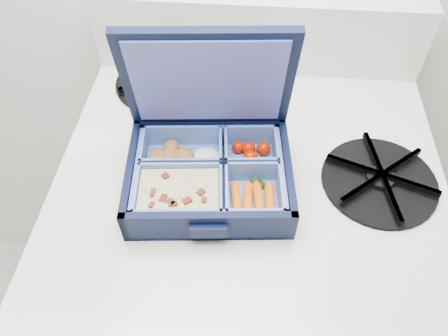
# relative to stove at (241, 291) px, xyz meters

# --- Properties ---
(stove) EXTENTS (0.55, 0.55, 0.82)m
(stove) POSITION_rel_stove_xyz_m (0.00, 0.00, 0.00)
(stove) COLOR silver
(stove) RESTS_ON floor
(bento_box) EXTENTS (0.23, 0.19, 0.05)m
(bento_box) POSITION_rel_stove_xyz_m (-0.05, -0.03, 0.44)
(bento_box) COLOR black
(bento_box) RESTS_ON stove
(burner_grate) EXTENTS (0.21, 0.21, 0.02)m
(burner_grate) POSITION_rel_stove_xyz_m (0.18, -0.01, 0.42)
(burner_grate) COLOR black
(burner_grate) RESTS_ON stove
(burner_grate_rear) EXTENTS (0.20, 0.20, 0.02)m
(burner_grate_rear) POSITION_rel_stove_xyz_m (-0.16, 0.18, 0.42)
(burner_grate_rear) COLOR black
(burner_grate_rear) RESTS_ON stove
(fork) EXTENTS (0.13, 0.15, 0.01)m
(fork) POSITION_rel_stove_xyz_m (-0.05, 0.09, 0.41)
(fork) COLOR silver
(fork) RESTS_ON stove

